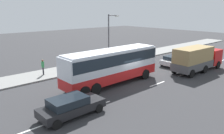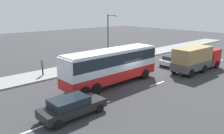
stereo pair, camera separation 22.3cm
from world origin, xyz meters
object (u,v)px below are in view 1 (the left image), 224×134
object	(u,v)px
pedestrian_near_curb	(43,66)
street_lamp	(110,36)
coach_bus	(112,63)
car_black_sedan	(71,106)
pedestrian_at_crossing	(82,60)
car_silver_hatch	(175,60)
cargo_truck	(197,58)

from	to	relation	value
pedestrian_near_curb	street_lamp	xyz separation A→B (m)	(8.86, -1.43, 2.80)
coach_bus	car_black_sedan	size ratio (longest dim) A/B	2.28
car_black_sedan	pedestrian_near_curb	distance (m)	10.92
pedestrian_near_curb	pedestrian_at_crossing	distance (m)	5.08
car_silver_hatch	street_lamp	xyz separation A→B (m)	(-6.56, 5.86, 3.25)
car_silver_hatch	car_black_sedan	size ratio (longest dim) A/B	0.95
coach_bus	cargo_truck	world-z (taller)	coach_bus
cargo_truck	pedestrian_near_curb	size ratio (longest dim) A/B	4.56
coach_bus	pedestrian_near_curb	bearing A→B (deg)	118.02
coach_bus	street_lamp	size ratio (longest dim) A/B	1.63
street_lamp	cargo_truck	bearing A→B (deg)	-56.87
street_lamp	pedestrian_near_curb	bearing A→B (deg)	170.86
coach_bus	cargo_truck	xyz separation A→B (m)	(10.98, -3.33, -0.56)
car_silver_hatch	pedestrian_near_curb	size ratio (longest dim) A/B	2.54
coach_bus	cargo_truck	distance (m)	11.48
car_silver_hatch	pedestrian_at_crossing	distance (m)	12.43
cargo_truck	pedestrian_at_crossing	xyz separation A→B (m)	(-9.84, 10.25, -0.46)
car_black_sedan	car_silver_hatch	bearing A→B (deg)	9.66
car_silver_hatch	car_black_sedan	distance (m)	18.56
cargo_truck	street_lamp	bearing A→B (deg)	125.42
car_black_sedan	pedestrian_at_crossing	world-z (taller)	pedestrian_at_crossing
car_black_sedan	pedestrian_at_crossing	bearing A→B (deg)	51.51
cargo_truck	pedestrian_at_crossing	distance (m)	14.22
pedestrian_at_crossing	street_lamp	world-z (taller)	street_lamp
car_silver_hatch	cargo_truck	bearing A→B (deg)	-96.20
coach_bus	street_lamp	xyz separation A→B (m)	(4.94, 5.93, 1.79)
car_black_sedan	pedestrian_at_crossing	xyz separation A→B (m)	(7.92, 10.10, 0.39)
cargo_truck	pedestrian_near_curb	distance (m)	18.35
coach_bus	car_silver_hatch	distance (m)	11.59
pedestrian_at_crossing	coach_bus	bearing A→B (deg)	-102.32
coach_bus	cargo_truck	bearing A→B (deg)	-16.93
car_silver_hatch	pedestrian_near_curb	distance (m)	17.06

